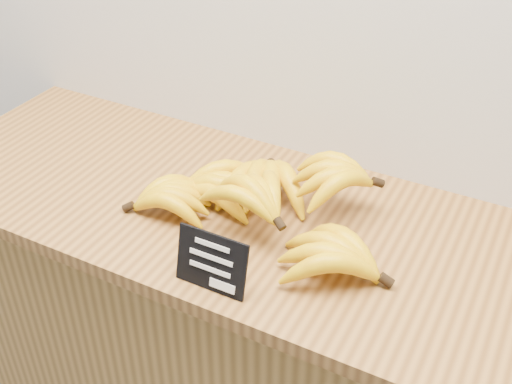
{
  "coord_description": "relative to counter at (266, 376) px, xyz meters",
  "views": [
    {
      "loc": [
        0.46,
        1.86,
        1.69
      ],
      "look_at": [
        0.02,
        2.7,
        1.02
      ],
      "focal_mm": 45.0,
      "sensor_mm": 36.0,
      "label": 1
    }
  ],
  "objects": [
    {
      "name": "banana_pile",
      "position": [
        -0.0,
        -0.01,
        0.53
      ],
      "size": [
        0.54,
        0.37,
        0.12
      ],
      "color": "#E5BB09",
      "rests_on": "counter_top"
    },
    {
      "name": "counter",
      "position": [
        0.0,
        0.0,
        0.0
      ],
      "size": [
        1.36,
        0.5,
        0.9
      ],
      "primitive_type": "cube",
      "color": "olive",
      "rests_on": "ground"
    },
    {
      "name": "chalkboard_sign",
      "position": [
        0.0,
        -0.22,
        0.53
      ],
      "size": [
        0.13,
        0.03,
        0.1
      ],
      "primitive_type": "cube",
      "rotation": [
        -0.24,
        0.0,
        0.0
      ],
      "color": "black",
      "rests_on": "counter_top"
    },
    {
      "name": "counter_top",
      "position": [
        -0.0,
        0.0,
        0.47
      ],
      "size": [
        1.55,
        0.54,
        0.03
      ],
      "primitive_type": "cube",
      "color": "olive",
      "rests_on": "counter"
    }
  ]
}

